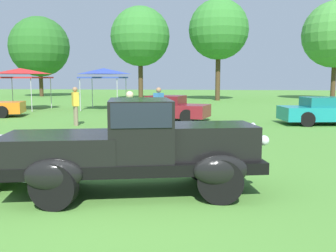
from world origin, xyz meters
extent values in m
plane|color=#4C8433|center=(0.00, 0.00, 0.00)|extent=(120.00, 120.00, 0.00)
cube|color=black|center=(0.06, 0.46, 0.56)|extent=(4.71, 2.42, 0.20)
cube|color=black|center=(1.37, 0.77, 0.94)|extent=(1.87, 1.44, 0.60)
ellipsoid|color=silver|center=(2.20, 0.96, 0.92)|extent=(0.27, 0.54, 0.68)
cube|color=black|center=(0.18, 0.49, 1.18)|extent=(1.36, 1.58, 1.04)
cube|color=black|center=(0.18, 0.49, 1.48)|extent=(1.27, 1.59, 0.40)
cube|color=black|center=(-1.18, 0.17, 0.86)|extent=(2.22, 1.81, 0.48)
ellipsoid|color=black|center=(1.28, 1.48, 0.56)|extent=(0.98, 0.56, 0.52)
ellipsoid|color=black|center=(1.60, 0.08, 0.56)|extent=(0.98, 0.56, 0.52)
ellipsoid|color=black|center=(-1.34, 0.88, 0.56)|extent=(0.98, 0.56, 0.52)
ellipsoid|color=black|center=(-1.02, -0.53, 0.56)|extent=(0.98, 0.56, 0.52)
sphere|color=silver|center=(2.15, 1.40, 1.00)|extent=(0.18, 0.18, 0.18)
sphere|color=silver|center=(2.35, 0.54, 1.00)|extent=(0.18, 0.18, 0.18)
cylinder|color=black|center=(1.28, 1.48, 0.38)|extent=(0.76, 0.24, 0.76)
cylinder|color=black|center=(1.60, 0.08, 0.38)|extent=(0.76, 0.24, 0.76)
cylinder|color=black|center=(-1.34, 0.88, 0.38)|extent=(0.76, 0.24, 0.76)
cylinder|color=black|center=(-1.02, -0.53, 0.38)|extent=(0.76, 0.24, 0.76)
cube|color=silver|center=(-2.02, 0.94, 0.28)|extent=(0.46, 1.63, 0.12)
cylinder|color=black|center=(-3.02, 1.51, 0.33)|extent=(0.66, 0.20, 0.66)
cylinder|color=black|center=(-9.39, 12.14, 0.32)|extent=(0.64, 0.22, 0.64)
cube|color=maroon|center=(-0.68, 12.12, 0.50)|extent=(4.13, 2.51, 0.60)
cube|color=maroon|center=(-0.83, 12.16, 1.00)|extent=(1.98, 1.79, 0.44)
cylinder|color=black|center=(0.26, 11.11, 0.32)|extent=(0.64, 0.22, 0.64)
cylinder|color=black|center=(-1.98, 11.63, 0.32)|extent=(0.64, 0.22, 0.64)
cube|color=teal|center=(6.62, 11.42, 0.50)|extent=(4.40, 2.28, 0.60)
cube|color=#146A6E|center=(6.45, 11.40, 1.00)|extent=(2.04, 1.70, 0.44)
cylinder|color=black|center=(5.48, 10.47, 0.32)|extent=(0.64, 0.22, 0.64)
cylinder|color=#7F7056|center=(-0.96, 4.90, 0.43)|extent=(0.16, 0.16, 0.86)
cylinder|color=#7F7056|center=(-1.00, 4.70, 0.43)|extent=(0.16, 0.16, 0.86)
cube|color=#4C9351|center=(-0.98, 4.80, 1.16)|extent=(0.31, 0.44, 0.60)
sphere|color=beige|center=(-0.98, 4.80, 1.58)|extent=(0.22, 0.22, 0.22)
cylinder|color=#7F7056|center=(-0.83, 9.21, 0.43)|extent=(0.16, 0.16, 0.86)
cylinder|color=#7F7056|center=(-0.72, 9.38, 0.43)|extent=(0.16, 0.16, 0.86)
cube|color=#336BB2|center=(-0.78, 9.29, 1.16)|extent=(0.42, 0.47, 0.60)
sphere|color=#936B4C|center=(-0.78, 9.29, 1.58)|extent=(0.22, 0.22, 0.22)
cylinder|color=#7F7056|center=(-4.44, 9.57, 0.43)|extent=(0.16, 0.16, 0.86)
cylinder|color=#7F7056|center=(-4.55, 9.74, 0.43)|extent=(0.16, 0.16, 0.86)
cube|color=gold|center=(-4.49, 9.65, 1.16)|extent=(0.41, 0.47, 0.60)
sphere|color=#936B4C|center=(-4.49, 9.65, 1.58)|extent=(0.22, 0.22, 0.22)
cylinder|color=#B7B7BC|center=(-9.59, 18.53, 1.02)|extent=(0.05, 0.05, 2.05)
cylinder|color=#B7B7BC|center=(-9.59, 15.72, 1.02)|extent=(0.05, 0.05, 2.05)
cylinder|color=#B7B7BC|center=(-12.39, 18.53, 1.02)|extent=(0.05, 0.05, 2.05)
cube|color=red|center=(-10.99, 17.12, 2.10)|extent=(3.12, 3.12, 0.10)
pyramid|color=red|center=(-10.99, 17.12, 2.52)|extent=(3.06, 3.06, 0.38)
cylinder|color=#B7B7BC|center=(-4.46, 19.11, 1.02)|extent=(0.05, 0.05, 2.05)
cylinder|color=#B7B7BC|center=(-4.46, 16.71, 1.02)|extent=(0.05, 0.05, 2.05)
cylinder|color=#B7B7BC|center=(-6.86, 19.11, 1.02)|extent=(0.05, 0.05, 2.05)
cylinder|color=#B7B7BC|center=(-6.86, 16.71, 1.02)|extent=(0.05, 0.05, 2.05)
cube|color=#2D429E|center=(-5.66, 17.91, 2.10)|extent=(2.66, 2.66, 0.10)
pyramid|color=#2D429E|center=(-5.66, 17.91, 2.52)|extent=(2.61, 2.61, 0.38)
cylinder|color=#47331E|center=(-17.83, 34.32, 1.86)|extent=(0.44, 0.44, 3.71)
sphere|color=#286623|center=(-17.83, 34.32, 5.53)|extent=(6.61, 6.61, 6.61)
cylinder|color=#47331E|center=(-5.36, 28.95, 2.20)|extent=(0.44, 0.44, 4.40)
sphere|color=#337A2D|center=(-5.36, 28.95, 5.91)|extent=(5.51, 5.51, 5.51)
cylinder|color=#47331E|center=(1.87, 28.95, 2.47)|extent=(0.44, 0.44, 4.94)
sphere|color=#337A2D|center=(1.87, 28.95, 6.44)|extent=(5.43, 5.43, 5.43)
cylinder|color=#47331E|center=(12.73, 31.10, 2.20)|extent=(0.44, 0.44, 4.40)
sphere|color=#428938|center=(12.73, 31.10, 6.10)|extent=(6.17, 6.17, 6.17)
camera|label=1|loc=(1.46, -5.99, 2.07)|focal=39.92mm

